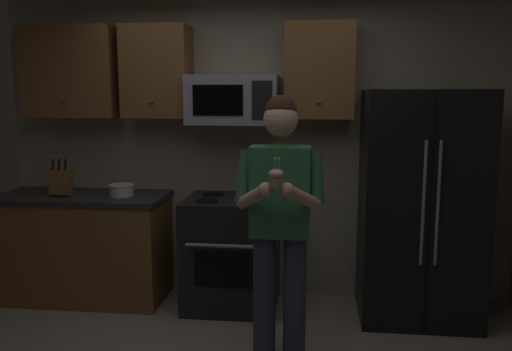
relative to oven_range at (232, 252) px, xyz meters
name	(u,v)px	position (x,y,z in m)	size (l,w,h in m)	color
wall_back	(255,148)	(0.15, 0.39, 0.84)	(4.40, 0.10, 2.60)	#B7AD99
oven_range	(232,252)	(0.00, 0.00, 0.00)	(0.76, 0.70, 0.93)	black
microwave	(233,100)	(0.00, 0.12, 1.26)	(0.74, 0.41, 0.40)	#9EA0A5
refrigerator	(420,206)	(1.50, -0.04, 0.44)	(0.90, 0.75, 1.80)	black
cabinet_row_upper	(166,72)	(-0.57, 0.17, 1.49)	(2.78, 0.36, 0.76)	brown
counter_left	(84,246)	(-1.30, 0.02, 0.00)	(1.44, 0.66, 0.92)	brown
knife_block	(61,182)	(-1.45, -0.03, 0.57)	(0.16, 0.15, 0.32)	brown
bowl_large_white	(122,190)	(-0.94, 0.00, 0.51)	(0.21, 0.21, 0.10)	white
person	(280,215)	(0.46, -0.89, 0.53)	(0.60, 0.48, 1.76)	#383F59
cupcake	(276,178)	(0.46, -1.22, 0.83)	(0.09, 0.09, 0.17)	#A87F56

